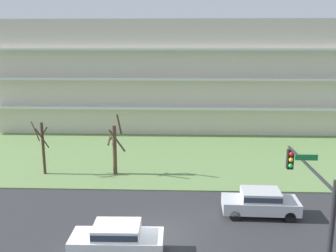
# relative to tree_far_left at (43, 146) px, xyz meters

# --- Properties ---
(ground) EXTENTS (160.00, 160.00, 0.00)m
(ground) POSITION_rel_tree_far_left_xyz_m (9.27, -8.90, -2.27)
(ground) COLOR #2D2D30
(grass_lawn_strip) EXTENTS (80.00, 16.00, 0.08)m
(grass_lawn_strip) POSITION_rel_tree_far_left_xyz_m (9.27, 5.10, -2.23)
(grass_lawn_strip) COLOR #66844C
(grass_lawn_strip) RESTS_ON ground
(apartment_building) EXTENTS (48.25, 11.26, 12.40)m
(apartment_building) POSITION_rel_tree_far_left_xyz_m (9.27, 18.26, 3.93)
(apartment_building) COLOR beige
(apartment_building) RESTS_ON ground
(tree_far_left) EXTENTS (1.40, 1.22, 4.20)m
(tree_far_left) POSITION_rel_tree_far_left_xyz_m (0.00, 0.00, 0.00)
(tree_far_left) COLOR #423023
(tree_far_left) RESTS_ON ground
(tree_left) EXTENTS (1.38, 1.34, 4.85)m
(tree_left) POSITION_rel_tree_far_left_xyz_m (5.47, 0.20, -0.03)
(tree_left) COLOR #4C3828
(tree_left) RESTS_ON ground
(sedan_silver_near_left) EXTENTS (4.45, 1.91, 1.57)m
(sedan_silver_near_left) POSITION_rel_tree_far_left_xyz_m (15.16, -6.40, -1.40)
(sedan_silver_near_left) COLOR #B7BABF
(sedan_silver_near_left) RESTS_ON ground
(sedan_white_center_left) EXTENTS (4.43, 1.87, 1.57)m
(sedan_white_center_left) POSITION_rel_tree_far_left_xyz_m (7.49, -10.90, -1.40)
(sedan_white_center_left) COLOR white
(sedan_white_center_left) RESTS_ON ground
(traffic_signal_mast) EXTENTS (0.90, 5.50, 5.62)m
(traffic_signal_mast) POSITION_rel_tree_far_left_xyz_m (15.51, -13.53, 1.62)
(traffic_signal_mast) COLOR black
(traffic_signal_mast) RESTS_ON ground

